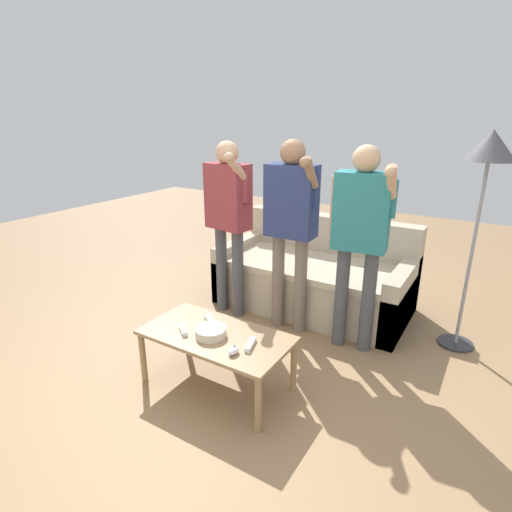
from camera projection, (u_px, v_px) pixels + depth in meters
The scene contains 12 objects.
ground_plane at pixel (230, 371), 3.09m from camera, with size 12.00×12.00×0.00m, color #93704C.
couch at pixel (315, 277), 4.09m from camera, with size 1.83×0.93×0.86m.
coffee_table at pixel (216, 340), 2.82m from camera, with size 1.03×0.54×0.41m.
snack_bowl at pixel (211, 332), 2.77m from camera, with size 0.21×0.21×0.06m, color beige.
game_remote_nunchuk at pixel (234, 350), 2.56m from camera, with size 0.06×0.09×0.05m.
floor_lamp at pixel (488, 161), 2.96m from camera, with size 0.36×0.36×1.73m.
player_left at pixel (228, 210), 3.70m from camera, with size 0.47×0.39×1.62m.
player_center at pixel (291, 216), 3.39m from camera, with size 0.49×0.37×1.65m.
player_right at pixel (361, 227), 3.10m from camera, with size 0.51×0.37×1.63m.
game_remote_wand_near at pixel (209, 320), 2.96m from camera, with size 0.15×0.11×0.03m.
game_remote_wand_far at pixel (250, 344), 2.65m from camera, with size 0.08×0.17×0.03m.
game_remote_wand_spare at pixel (183, 330), 2.82m from camera, with size 0.14×0.12×0.03m.
Camera 1 is at (1.55, -2.14, 1.83)m, focal length 28.87 mm.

